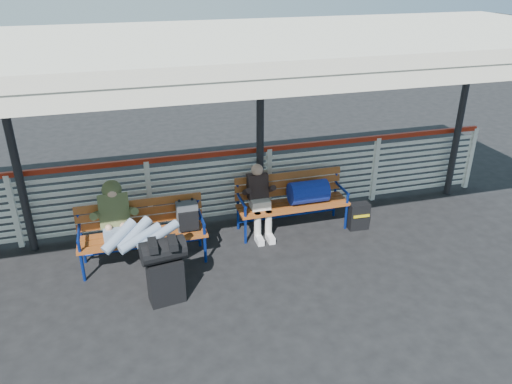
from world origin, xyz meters
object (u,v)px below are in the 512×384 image
object	(u,v)px
bench_right	(301,194)
traveler_man	(132,229)
luggage_stack	(165,268)
bench_left	(154,224)
companion_person	(260,200)
suitcase_side	(359,216)

from	to	relation	value
bench_right	traveler_man	bearing A→B (deg)	-165.96
luggage_stack	bench_left	world-z (taller)	bench_left
luggage_stack	bench_right	world-z (taller)	bench_right
companion_person	suitcase_side	bearing A→B (deg)	-10.54
companion_person	luggage_stack	bearing A→B (deg)	-140.59
bench_right	traveler_man	size ratio (longest dim) A/B	1.10
bench_right	suitcase_side	bearing A→B (deg)	-18.19
luggage_stack	bench_left	bearing A→B (deg)	83.62
companion_person	bench_left	bearing A→B (deg)	-169.23
companion_person	bench_right	bearing A→B (deg)	0.15
luggage_stack	bench_right	bearing A→B (deg)	22.05
luggage_stack	companion_person	world-z (taller)	companion_person
luggage_stack	suitcase_side	bearing A→B (deg)	9.94
bench_right	companion_person	world-z (taller)	companion_person
luggage_stack	bench_left	distance (m)	1.04
suitcase_side	bench_left	bearing A→B (deg)	-176.95
bench_right	traveler_man	world-z (taller)	traveler_man
suitcase_side	companion_person	bearing A→B (deg)	172.13
bench_left	companion_person	distance (m)	1.71
luggage_stack	bench_right	xyz separation A→B (m)	(2.34, 1.36, 0.11)
bench_left	traveler_man	bearing A→B (deg)	-131.94
bench_left	suitcase_side	bearing A→B (deg)	0.38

